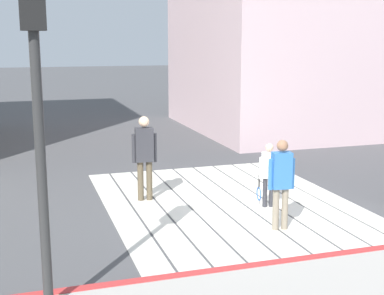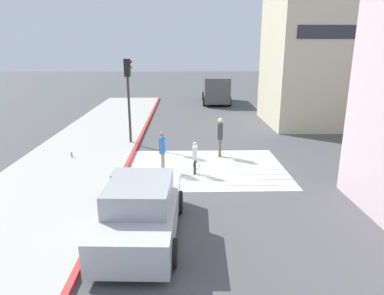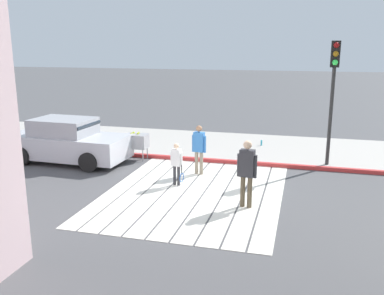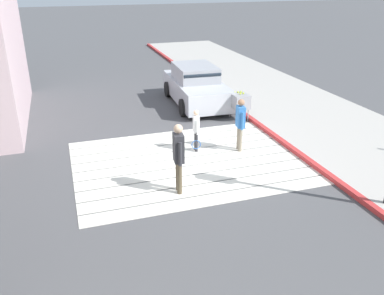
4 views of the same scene
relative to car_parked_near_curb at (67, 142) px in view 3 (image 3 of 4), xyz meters
name	(u,v)px [view 3 (image 3 of 4)]	position (x,y,z in m)	size (l,w,h in m)	color
ground_plane	(194,193)	(2.00, 5.23, -0.73)	(120.00, 120.00, 0.00)	#4C4C4F
crosswalk_stripes	(194,192)	(2.00, 5.23, -0.73)	(6.40, 4.90, 0.01)	silver
sidewalk_west	(229,146)	(-3.60, 5.23, -0.67)	(4.80, 40.00, 0.12)	#ADA8A0
curb_painted	(217,161)	(-1.25, 5.23, -0.67)	(0.16, 40.00, 0.13)	#BC3333
car_parked_near_curb	(67,142)	(0.00, 0.00, 0.00)	(2.13, 4.38, 1.57)	silver
traffic_light_corner	(334,79)	(-1.58, 8.98, 2.30)	(0.39, 0.28, 4.24)	#2D2D2D
tennis_ball_cart	(137,141)	(-0.90, 2.28, -0.04)	(0.56, 0.80, 1.02)	#99999E
water_bottle	(261,143)	(-3.83, 6.52, -0.50)	(0.07, 0.07, 0.22)	#33A5BF
pedestrian_adult_lead	(247,169)	(2.73, 6.80, 0.30)	(0.27, 0.52, 1.78)	brown
pedestrian_adult_trailing	(199,146)	(0.27, 4.92, 0.21)	(0.25, 0.47, 1.62)	gray
pedestrian_child_with_racket	(177,162)	(1.53, 4.56, 0.00)	(0.30, 0.41, 1.30)	#333338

